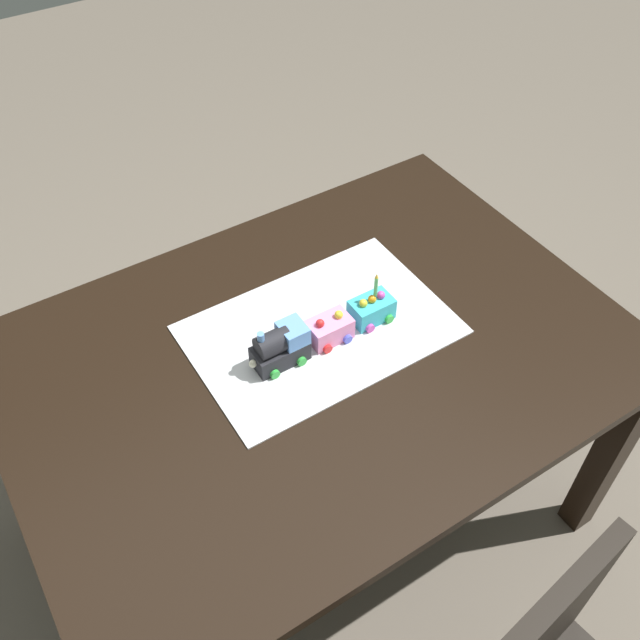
% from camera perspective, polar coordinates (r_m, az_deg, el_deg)
% --- Properties ---
extents(ground_plane, '(8.00, 8.00, 0.00)m').
position_cam_1_polar(ground_plane, '(2.22, -0.17, -15.07)').
color(ground_plane, '#6B6054').
extents(dining_table, '(1.40, 1.00, 0.74)m').
position_cam_1_polar(dining_table, '(1.69, -0.21, -4.89)').
color(dining_table, black).
rests_on(dining_table, ground).
extents(cake_board, '(0.60, 0.40, 0.00)m').
position_cam_1_polar(cake_board, '(1.65, 0.00, -0.76)').
color(cake_board, silver).
rests_on(cake_board, dining_table).
extents(cake_locomotive, '(0.14, 0.08, 0.12)m').
position_cam_1_polar(cake_locomotive, '(1.55, -3.24, -2.17)').
color(cake_locomotive, '#232328').
rests_on(cake_locomotive, cake_board).
extents(cake_car_gondola_bubblegum, '(0.10, 0.08, 0.07)m').
position_cam_1_polar(cake_car_gondola_bubblegum, '(1.60, 0.76, -0.74)').
color(cake_car_gondola_bubblegum, pink).
rests_on(cake_car_gondola_bubblegum, cake_board).
extents(cake_car_flatbed_turquoise, '(0.10, 0.08, 0.07)m').
position_cam_1_polar(cake_car_flatbed_turquoise, '(1.65, 4.20, 0.90)').
color(cake_car_flatbed_turquoise, '#38B7C6').
rests_on(cake_car_flatbed_turquoise, cake_board).
extents(birthday_candle, '(0.01, 0.01, 0.07)m').
position_cam_1_polar(birthday_candle, '(1.60, 4.58, 2.87)').
color(birthday_candle, '#66D872').
rests_on(birthday_candle, cake_car_flatbed_turquoise).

